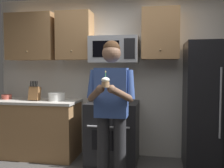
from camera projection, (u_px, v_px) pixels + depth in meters
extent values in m
cube|color=beige|center=(126.00, 76.00, 4.19)|extent=(4.40, 0.10, 2.60)
cube|color=black|center=(113.00, 132.00, 3.89)|extent=(0.76, 0.66, 0.92)
cube|color=black|center=(108.00, 141.00, 3.56)|extent=(0.48, 0.01, 0.28)
cylinder|color=#99999E|center=(108.00, 127.00, 3.53)|extent=(0.60, 0.03, 0.03)
cylinder|color=black|center=(99.00, 103.00, 3.76)|extent=(0.18, 0.18, 0.01)
cylinder|color=black|center=(123.00, 103.00, 3.69)|extent=(0.18, 0.18, 0.01)
cylinder|color=black|center=(103.00, 100.00, 4.03)|extent=(0.18, 0.18, 0.01)
cylinder|color=black|center=(126.00, 101.00, 3.97)|extent=(0.18, 0.18, 0.01)
cube|color=#9EA0A5|center=(114.00, 50.00, 3.93)|extent=(0.74, 0.40, 0.40)
cube|color=black|center=(106.00, 49.00, 3.74)|extent=(0.40, 0.01, 0.24)
cube|color=black|center=(129.00, 49.00, 3.68)|extent=(0.16, 0.01, 0.30)
cube|color=black|center=(218.00, 107.00, 3.55)|extent=(0.90, 0.72, 1.80)
cylinder|color=gray|center=(221.00, 103.00, 3.18)|extent=(0.02, 0.02, 0.90)
cube|color=black|center=(224.00, 111.00, 3.19)|extent=(0.01, 0.01, 1.74)
cube|color=#9E7247|center=(32.00, 37.00, 4.22)|extent=(0.80, 0.34, 0.76)
sphere|color=brown|center=(27.00, 52.00, 4.06)|extent=(0.03, 0.03, 0.03)
cube|color=#9E7247|center=(75.00, 36.00, 4.08)|extent=(0.55, 0.34, 0.76)
sphere|color=brown|center=(71.00, 51.00, 3.92)|extent=(0.03, 0.03, 0.03)
cube|color=#9E7247|center=(160.00, 34.00, 3.84)|extent=(0.55, 0.34, 0.76)
sphere|color=brown|center=(160.00, 50.00, 3.67)|extent=(0.03, 0.03, 0.03)
cube|color=#9E7247|center=(35.00, 129.00, 4.15)|extent=(1.40, 0.62, 0.88)
cube|color=beige|center=(34.00, 101.00, 4.12)|extent=(1.44, 0.66, 0.04)
cube|color=brown|center=(35.00, 94.00, 4.06)|extent=(0.16, 0.15, 0.24)
cylinder|color=black|center=(31.00, 84.00, 4.04)|extent=(0.02, 0.04, 0.09)
cylinder|color=black|center=(32.00, 84.00, 4.03)|extent=(0.02, 0.04, 0.09)
cylinder|color=black|center=(34.00, 84.00, 4.03)|extent=(0.02, 0.04, 0.09)
cylinder|color=black|center=(35.00, 84.00, 4.02)|extent=(0.02, 0.04, 0.09)
cylinder|color=black|center=(37.00, 84.00, 4.02)|extent=(0.02, 0.04, 0.09)
cylinder|color=white|center=(57.00, 97.00, 4.05)|extent=(0.26, 0.26, 0.12)
torus|color=white|center=(57.00, 93.00, 4.05)|extent=(0.27, 0.27, 0.02)
cylinder|color=#B24C3F|center=(7.00, 97.00, 4.24)|extent=(0.16, 0.16, 0.07)
torus|color=#B24C3F|center=(7.00, 95.00, 4.23)|extent=(0.17, 0.17, 0.01)
cylinder|color=#262628|center=(103.00, 152.00, 3.07)|extent=(0.15, 0.15, 0.86)
cylinder|color=#262628|center=(120.00, 153.00, 3.03)|extent=(0.15, 0.15, 0.86)
cube|color=#334C8C|center=(111.00, 92.00, 3.00)|extent=(0.38, 0.22, 0.58)
sphere|color=brown|center=(111.00, 53.00, 2.97)|extent=(0.22, 0.22, 0.22)
sphere|color=#382314|center=(112.00, 49.00, 2.98)|extent=(0.20, 0.20, 0.20)
cylinder|color=#334C8C|center=(92.00, 84.00, 3.01)|extent=(0.15, 0.18, 0.35)
cylinder|color=brown|center=(95.00, 94.00, 2.84)|extent=(0.26, 0.33, 0.21)
sphere|color=brown|center=(100.00, 89.00, 2.70)|extent=(0.09, 0.09, 0.09)
cylinder|color=#334C8C|center=(130.00, 85.00, 2.93)|extent=(0.15, 0.18, 0.35)
cylinder|color=brown|center=(122.00, 94.00, 2.79)|extent=(0.26, 0.33, 0.21)
sphere|color=brown|center=(111.00, 89.00, 2.67)|extent=(0.09, 0.09, 0.09)
cylinder|color=#A87F56|center=(105.00, 85.00, 2.66)|extent=(0.08, 0.08, 0.06)
ellipsoid|color=white|center=(105.00, 80.00, 2.66)|extent=(0.09, 0.09, 0.06)
cylinder|color=#4CBF66|center=(105.00, 75.00, 2.66)|extent=(0.01, 0.01, 0.06)
ellipsoid|color=#FFD159|center=(105.00, 72.00, 2.65)|extent=(0.01, 0.01, 0.02)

